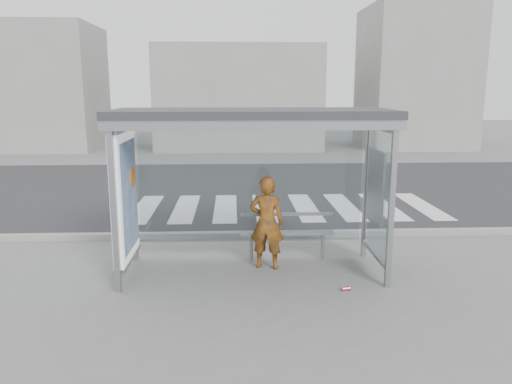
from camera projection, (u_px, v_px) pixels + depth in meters
ground at (253, 272)px, 8.10m from camera, size 80.00×80.00×0.00m
road at (243, 188)px, 14.95m from camera, size 30.00×10.00×0.01m
curb at (249, 235)px, 10.00m from camera, size 30.00×0.18×0.12m
crosswalk at (285, 207)px, 12.55m from camera, size 7.55×3.00×0.00m
bus_shelter at (228, 151)px, 7.75m from camera, size 4.25×1.65×2.62m
building_left at (36, 88)px, 24.65m from camera, size 6.00×5.00×6.00m
building_center at (238, 98)px, 25.21m from camera, size 8.00×5.00×5.00m
building_right at (415, 78)px, 25.42m from camera, size 5.00×5.00×7.00m
person at (267, 223)px, 8.16m from camera, size 0.64×0.49×1.55m
bench at (287, 232)px, 8.60m from camera, size 1.60×0.21×0.83m
soda_can at (346, 288)px, 7.36m from camera, size 0.13×0.08×0.07m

